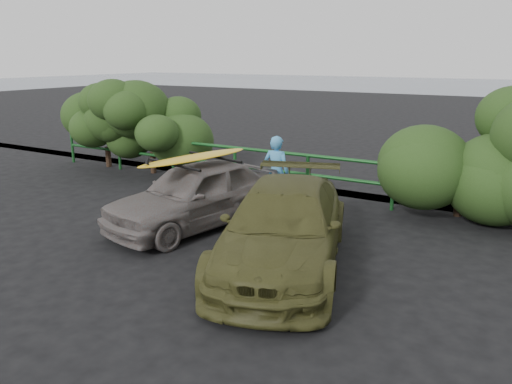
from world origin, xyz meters
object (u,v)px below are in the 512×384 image
sedan (196,194)px  olive_vehicle (284,227)px  guardrail (270,171)px  man (276,172)px  surfboard (195,157)px

sedan → olive_vehicle: size_ratio=0.85×
sedan → olive_vehicle: olive_vehicle is taller
guardrail → man: bearing=-55.4°
guardrail → man: size_ratio=8.80×
sedan → man: (0.78, 1.82, 0.16)m
guardrail → olive_vehicle: size_ratio=3.18×
guardrail → man: man is taller
sedan → surfboard: size_ratio=1.46×
olive_vehicle → man: (-1.55, 2.67, 0.16)m
man → surfboard: (-0.78, -1.82, 0.56)m
guardrail → sedan: sedan is taller
guardrail → olive_vehicle: (2.32, -3.79, 0.12)m
sedan → olive_vehicle: bearing=-6.9°
sedan → man: man is taller
guardrail → olive_vehicle: olive_vehicle is taller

